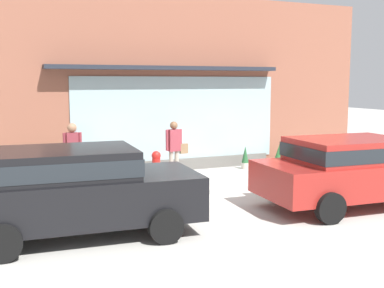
# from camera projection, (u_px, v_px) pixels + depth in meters

# --- Properties ---
(ground_plane) EXTENTS (60.00, 60.00, 0.00)m
(ground_plane) POSITION_uv_depth(u_px,v_px,m) (208.00, 191.00, 12.09)
(ground_plane) COLOR #B2AFA8
(curb_strip) EXTENTS (14.00, 0.24, 0.12)m
(curb_strip) POSITION_uv_depth(u_px,v_px,m) (212.00, 190.00, 11.90)
(curb_strip) COLOR #B2B2AD
(curb_strip) RESTS_ON ground_plane
(storefront) EXTENTS (14.00, 0.81, 5.36)m
(storefront) POSITION_uv_depth(u_px,v_px,m) (165.00, 85.00, 14.65)
(storefront) COLOR #935642
(storefront) RESTS_ON ground_plane
(fire_hydrant) EXTENTS (0.40, 0.36, 0.93)m
(fire_hydrant) POSITION_uv_depth(u_px,v_px,m) (156.00, 168.00, 12.67)
(fire_hydrant) COLOR red
(fire_hydrant) RESTS_ON ground_plane
(pedestrian_with_handbag) EXTENTS (0.69, 0.25, 1.64)m
(pedestrian_with_handbag) POSITION_uv_depth(u_px,v_px,m) (175.00, 146.00, 13.43)
(pedestrian_with_handbag) COLOR #9E9384
(pedestrian_with_handbag) RESTS_ON ground_plane
(pedestrian_passerby) EXTENTS (0.46, 0.23, 1.73)m
(pedestrian_passerby) POSITION_uv_depth(u_px,v_px,m) (73.00, 152.00, 11.94)
(pedestrian_passerby) COLOR #232328
(pedestrian_passerby) RESTS_ON ground_plane
(parked_car_red) EXTENTS (4.48, 2.29, 1.53)m
(parked_car_red) POSITION_uv_depth(u_px,v_px,m) (354.00, 167.00, 10.53)
(parked_car_red) COLOR maroon
(parked_car_red) RESTS_ON ground_plane
(parked_car_black) EXTENTS (4.31, 2.29, 1.58)m
(parked_car_black) POSITION_uv_depth(u_px,v_px,m) (77.00, 187.00, 8.52)
(parked_car_black) COLOR black
(parked_car_black) RESTS_ON ground_plane
(potted_plant_corner_tall) EXTENTS (0.25, 0.25, 0.73)m
(potted_plant_corner_tall) POSITION_uv_depth(u_px,v_px,m) (245.00, 158.00, 15.10)
(potted_plant_corner_tall) COLOR #B7B2A3
(potted_plant_corner_tall) RESTS_ON ground_plane
(potted_plant_by_entrance) EXTENTS (0.43, 0.43, 0.80)m
(potted_plant_by_entrance) POSITION_uv_depth(u_px,v_px,m) (121.00, 164.00, 13.80)
(potted_plant_by_entrance) COLOR #B7B2A3
(potted_plant_by_entrance) RESTS_ON ground_plane
(potted_plant_trailing_edge) EXTENTS (0.39, 0.39, 0.79)m
(potted_plant_trailing_edge) POSITION_uv_depth(u_px,v_px,m) (280.00, 154.00, 15.85)
(potted_plant_trailing_edge) COLOR #9E6042
(potted_plant_trailing_edge) RESTS_ON ground_plane
(potted_plant_window_right) EXTENTS (0.60, 0.60, 0.95)m
(potted_plant_window_right) POSITION_uv_depth(u_px,v_px,m) (51.00, 166.00, 12.72)
(potted_plant_window_right) COLOR #4C4C51
(potted_plant_window_right) RESTS_ON ground_plane
(potted_plant_doorstep) EXTENTS (0.50, 0.50, 1.05)m
(potted_plant_doorstep) POSITION_uv_depth(u_px,v_px,m) (6.00, 170.00, 12.17)
(potted_plant_doorstep) COLOR #33473D
(potted_plant_doorstep) RESTS_ON ground_plane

